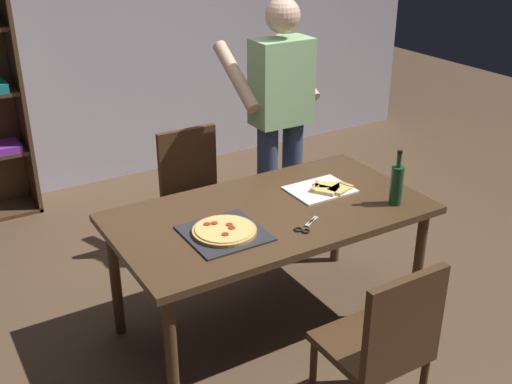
{
  "coord_description": "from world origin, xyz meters",
  "views": [
    {
      "loc": [
        -1.63,
        -2.56,
        2.27
      ],
      "look_at": [
        0.0,
        0.15,
        0.8
      ],
      "focal_mm": 43.96,
      "sensor_mm": 36.0,
      "label": 1
    }
  ],
  "objects": [
    {
      "name": "ground_plane",
      "position": [
        0.0,
        0.0,
        0.0
      ],
      "size": [
        12.0,
        12.0,
        0.0
      ],
      "primitive_type": "plane",
      "color": "brown"
    },
    {
      "name": "dining_table",
      "position": [
        0.0,
        0.0,
        0.68
      ],
      "size": [
        1.71,
        0.93,
        0.75
      ],
      "color": "#4C331E",
      "rests_on": "ground_plane"
    },
    {
      "name": "chair_far_side",
      "position": [
        0.0,
        0.95,
        0.51
      ],
      "size": [
        0.42,
        0.42,
        0.9
      ],
      "color": "#472D19",
      "rests_on": "ground_plane"
    },
    {
      "name": "kitchen_scissors",
      "position": [
        0.05,
        -0.26,
        0.76
      ],
      "size": [
        0.19,
        0.14,
        0.01
      ],
      "color": "silver",
      "rests_on": "dining_table"
    },
    {
      "name": "wine_bottle",
      "position": [
        0.64,
        -0.29,
        0.87
      ],
      "size": [
        0.07,
        0.07,
        0.32
      ],
      "color": "#194723",
      "rests_on": "dining_table"
    },
    {
      "name": "pizza_slices_on_towel",
      "position": [
        0.4,
        0.06,
        0.76
      ],
      "size": [
        0.36,
        0.28,
        0.03
      ],
      "color": "white",
      "rests_on": "dining_table"
    },
    {
      "name": "person_serving_pizza",
      "position": [
        0.53,
        0.73,
        1.0
      ],
      "size": [
        0.55,
        0.54,
        1.75
      ],
      "color": "#38476B",
      "rests_on": "ground_plane"
    },
    {
      "name": "chair_near_camera",
      "position": [
        -0.0,
        -0.95,
        0.51
      ],
      "size": [
        0.42,
        0.42,
        0.9
      ],
      "color": "#472D19",
      "rests_on": "ground_plane"
    },
    {
      "name": "pepperoni_pizza_on_tray",
      "position": [
        -0.34,
        -0.11,
        0.77
      ],
      "size": [
        0.39,
        0.39,
        0.04
      ],
      "color": "#2D2D33",
      "rests_on": "dining_table"
    },
    {
      "name": "back_wall",
      "position": [
        0.0,
        2.6,
        1.4
      ],
      "size": [
        6.4,
        0.1,
        2.8
      ],
      "primitive_type": "cube",
      "color": "#BCB7C6",
      "rests_on": "ground_plane"
    }
  ]
}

